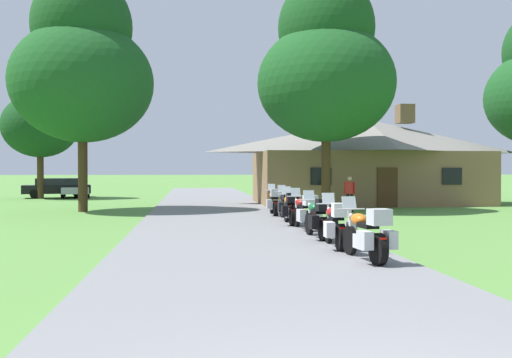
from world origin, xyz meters
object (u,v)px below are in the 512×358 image
(motorcycle_black_sixth_in_row, at_px, (286,205))
(tree_by_lodge_front, at_px, (326,67))
(motorcycle_orange_farthest_in_row, at_px, (274,202))
(motorcycle_orange_fifth_in_row, at_px, (290,209))
(parked_silver_sedan_far_left, at_px, (76,189))
(tree_left_near, at_px, (82,66))
(motorcycle_orange_nearest_to_camera, at_px, (368,235))
(motorcycle_red_fourth_in_row, at_px, (305,212))
(motorcycle_red_second_in_row, at_px, (336,226))
(tree_left_far, at_px, (40,117))
(motorcycle_green_third_in_row, at_px, (319,219))
(bystander_red_shirt_near_lodge, at_px, (350,192))
(parked_black_suv_far_left, at_px, (57,187))

(motorcycle_black_sixth_in_row, bearing_deg, tree_by_lodge_front, 60.88)
(motorcycle_orange_farthest_in_row, bearing_deg, tree_by_lodge_front, 46.45)
(motorcycle_orange_fifth_in_row, relative_size, parked_silver_sedan_far_left, 0.47)
(motorcycle_orange_farthest_in_row, height_order, tree_left_near, tree_left_near)
(tree_left_near, bearing_deg, motorcycle_orange_farthest_in_row, -23.97)
(motorcycle_orange_nearest_to_camera, xyz_separation_m, motorcycle_red_fourth_in_row, (-0.02, 6.33, 0.00))
(motorcycle_red_second_in_row, xyz_separation_m, motorcycle_orange_farthest_in_row, (0.00, 10.19, 0.00))
(tree_left_far, bearing_deg, parked_silver_sedan_far_left, 32.96)
(tree_by_lodge_front, bearing_deg, motorcycle_orange_nearest_to_camera, -100.50)
(motorcycle_red_second_in_row, bearing_deg, motorcycle_orange_fifth_in_row, 93.35)
(motorcycle_orange_farthest_in_row, distance_m, tree_by_lodge_front, 7.52)
(tree_by_lodge_front, bearing_deg, motorcycle_orange_farthest_in_row, -135.30)
(motorcycle_green_third_in_row, distance_m, bystander_red_shirt_near_lodge, 11.09)
(motorcycle_green_third_in_row, relative_size, motorcycle_orange_farthest_in_row, 1.00)
(motorcycle_orange_nearest_to_camera, xyz_separation_m, motorcycle_black_sixth_in_row, (0.01, 10.14, 0.00))
(tree_by_lodge_front, bearing_deg, motorcycle_red_fourth_in_row, -107.80)
(motorcycle_orange_nearest_to_camera, height_order, motorcycle_red_second_in_row, same)
(motorcycle_green_third_in_row, height_order, parked_silver_sedan_far_left, motorcycle_green_third_in_row)
(tree_by_lodge_front, distance_m, parked_black_suv_far_left, 22.72)
(parked_silver_sedan_far_left, bearing_deg, bystander_red_shirt_near_lodge, -55.99)
(motorcycle_orange_farthest_in_row, relative_size, parked_black_suv_far_left, 0.43)
(tree_left_near, bearing_deg, motorcycle_red_second_in_row, -58.59)
(motorcycle_red_fourth_in_row, distance_m, tree_by_lodge_front, 11.16)
(motorcycle_orange_nearest_to_camera, relative_size, parked_black_suv_far_left, 0.43)
(motorcycle_green_third_in_row, xyz_separation_m, parked_black_suv_far_left, (-12.94, 26.23, 0.17))
(motorcycle_red_second_in_row, bearing_deg, motorcycle_orange_nearest_to_camera, -83.29)
(motorcycle_orange_nearest_to_camera, bearing_deg, motorcycle_black_sixth_in_row, 83.56)
(motorcycle_red_second_in_row, distance_m, motorcycle_black_sixth_in_row, 8.13)
(motorcycle_black_sixth_in_row, bearing_deg, motorcycle_red_fourth_in_row, -90.31)
(motorcycle_red_fourth_in_row, relative_size, motorcycle_orange_fifth_in_row, 1.00)
(tree_left_near, bearing_deg, tree_by_lodge_front, -4.46)
(bystander_red_shirt_near_lodge, xyz_separation_m, tree_left_near, (-12.42, 1.67, 5.94))
(bystander_red_shirt_near_lodge, height_order, parked_silver_sedan_far_left, bystander_red_shirt_near_lodge)
(motorcycle_green_third_in_row, bearing_deg, motorcycle_orange_fifth_in_row, 87.58)
(tree_by_lodge_front, bearing_deg, motorcycle_orange_fifth_in_row, -112.90)
(tree_left_near, bearing_deg, motorcycle_green_third_in_row, -54.67)
(motorcycle_orange_nearest_to_camera, distance_m, parked_black_suv_far_left, 32.89)
(motorcycle_red_fourth_in_row, xyz_separation_m, tree_by_lodge_front, (2.82, 8.79, 6.28))
(tree_left_far, height_order, parked_black_suv_far_left, tree_left_far)
(motorcycle_orange_nearest_to_camera, xyz_separation_m, tree_left_far, (-13.97, 29.10, 5.06))
(parked_silver_sedan_far_left, bearing_deg, motorcycle_red_fourth_in_row, -73.91)
(motorcycle_orange_nearest_to_camera, distance_m, tree_left_near, 19.26)
(tree_by_lodge_front, relative_size, tree_left_near, 1.00)
(motorcycle_orange_nearest_to_camera, distance_m, tree_by_lodge_front, 16.61)
(motorcycle_red_second_in_row, relative_size, parked_black_suv_far_left, 0.43)
(motorcycle_orange_nearest_to_camera, bearing_deg, tree_left_near, 112.09)
(motorcycle_red_fourth_in_row, relative_size, tree_left_near, 0.19)
(parked_black_suv_far_left, bearing_deg, parked_silver_sedan_far_left, -89.97)
(motorcycle_orange_nearest_to_camera, bearing_deg, tree_left_far, 109.27)
(motorcycle_red_second_in_row, bearing_deg, tree_left_far, 119.91)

